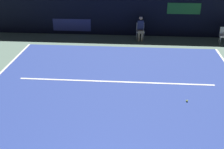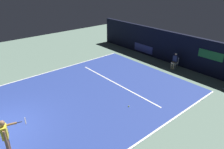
# 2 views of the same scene
# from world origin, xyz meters

# --- Properties ---
(ground_plane) EXTENTS (31.70, 31.70, 0.00)m
(ground_plane) POSITION_xyz_m (0.00, 5.16, 0.00)
(ground_plane) COLOR slate
(court_surface) EXTENTS (9.73, 12.33, 0.01)m
(court_surface) POSITION_xyz_m (0.00, 5.16, 0.01)
(court_surface) COLOR navy
(court_surface) RESTS_ON ground
(line_sideline_left) EXTENTS (0.10, 12.33, 0.01)m
(line_sideline_left) POSITION_xyz_m (4.81, 5.16, 0.01)
(line_sideline_left) COLOR white
(line_sideline_left) RESTS_ON court_surface
(line_sideline_right) EXTENTS (0.10, 12.33, 0.01)m
(line_sideline_right) POSITION_xyz_m (-4.81, 5.16, 0.01)
(line_sideline_right) COLOR white
(line_sideline_right) RESTS_ON court_surface
(line_service) EXTENTS (7.59, 0.10, 0.01)m
(line_service) POSITION_xyz_m (0.00, 7.32, 0.01)
(line_service) COLOR white
(line_service) RESTS_ON court_surface
(back_wall) EXTENTS (16.69, 0.33, 2.60)m
(back_wall) POSITION_xyz_m (-0.00, 13.45, 1.30)
(back_wall) COLOR black
(back_wall) RESTS_ON ground
(tennis_player) EXTENTS (0.50, 1.04, 1.73)m
(tennis_player) POSITION_xyz_m (1.88, -0.12, 0.99)
(tennis_player) COLOR #8C6647
(tennis_player) RESTS_ON ground
(line_judge_on_chair) EXTENTS (0.46, 0.54, 1.32)m
(line_judge_on_chair) POSITION_xyz_m (1.01, 12.57, 0.69)
(line_judge_on_chair) COLOR white
(line_judge_on_chair) RESTS_ON ground
(tennis_ball) EXTENTS (0.07, 0.07, 0.07)m
(tennis_ball) POSITION_xyz_m (2.54, 6.00, 0.05)
(tennis_ball) COLOR #CCE033
(tennis_ball) RESTS_ON court_surface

